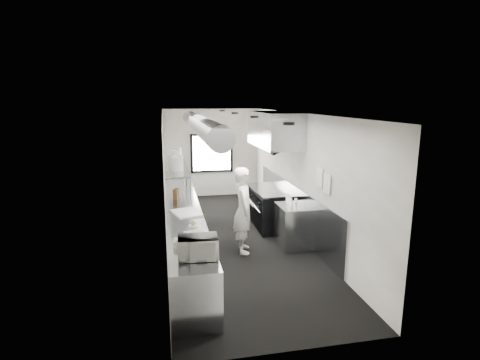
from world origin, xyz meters
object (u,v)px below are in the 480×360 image
knife_block (176,194)px  squeeze_bottle_a (295,206)px  microwave (198,247)px  plate_stack_b (178,162)px  far_work_table (177,189)px  deli_tub_a (178,244)px  cutting_board (186,212)px  plate_stack_c (176,157)px  line_cook (244,210)px  squeeze_bottle_d (289,200)px  pass_shelf (178,166)px  plate_stack_d (177,154)px  small_plate (194,226)px  exhaust_hood (274,129)px  bottle_station (294,226)px  plate_stack_a (177,164)px  squeeze_bottle_e (287,198)px  range (271,207)px  deli_tub_b (179,242)px  squeeze_bottle_c (291,202)px  prep_counter (184,230)px  squeeze_bottle_b (296,203)px

knife_block → squeeze_bottle_a: 2.70m
microwave → plate_stack_b: size_ratio=1.85×
far_work_table → deli_tub_a: size_ratio=8.39×
cutting_board → plate_stack_c: 2.01m
line_cook → cutting_board: 1.16m
knife_block → squeeze_bottle_d: knife_block is taller
deli_tub_a → cutting_board: (0.24, 1.73, -0.04)m
pass_shelf → plate_stack_d: 0.65m
pass_shelf → small_plate: pass_shelf is taller
exhaust_hood → cutting_board: 3.03m
exhaust_hood → bottle_station: (0.05, -1.40, -1.94)m
squeeze_bottle_a → plate_stack_d: bearing=130.5°
plate_stack_a → squeeze_bottle_e: bearing=-14.4°
range → line_cook: size_ratio=0.90×
knife_block → exhaust_hood: bearing=24.7°
knife_block → range: bearing=24.9°
cutting_board → deli_tub_b: bearing=-97.1°
plate_stack_d → squeeze_bottle_c: bearing=-45.6°
cutting_board → plate_stack_b: plate_stack_b is taller
plate_stack_b → squeeze_bottle_d: plate_stack_b is taller
prep_counter → far_work_table: same height
deli_tub_b → squeeze_bottle_d: bearing=38.7°
plate_stack_d → squeeze_bottle_c: 3.31m
small_plate → squeeze_bottle_d: size_ratio=1.08×
bottle_station → plate_stack_b: (-2.34, 1.27, 1.26)m
prep_counter → line_cook: bearing=-11.8°
bottle_station → squeeze_bottle_b: bearing=-96.6°
deli_tub_a → squeeze_bottle_a: 2.83m
plate_stack_b → squeeze_bottle_c: (2.26, -1.26, -0.72)m
pass_shelf → plate_stack_a: bearing=-91.9°
exhaust_hood → prep_counter: size_ratio=0.37×
deli_tub_a → small_plate: deli_tub_a is taller
exhaust_hood → squeeze_bottle_e: bearing=-89.8°
line_cook → microwave: size_ratio=3.43×
knife_block → plate_stack_c: 1.01m
pass_shelf → bottle_station: size_ratio=3.33×
cutting_board → squeeze_bottle_d: bearing=6.5°
squeeze_bottle_b → squeeze_bottle_e: size_ratio=1.07×
plate_stack_b → line_cook: bearing=-46.8°
prep_counter → squeeze_bottle_e: 2.32m
range → pass_shelf: bearing=172.3°
cutting_board → squeeze_bottle_a: squeeze_bottle_a is taller
range → plate_stack_b: plate_stack_b is taller
deli_tub_b → squeeze_bottle_d: squeeze_bottle_d is taller
prep_counter → plate_stack_b: size_ratio=21.43×
line_cook → plate_stack_a: bearing=59.5°
plate_stack_a → pass_shelf: bearing=88.1°
prep_counter → range: bearing=28.7°
plate_stack_c → microwave: bearing=-88.0°
squeeze_bottle_b → plate_stack_a: bearing=156.1°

